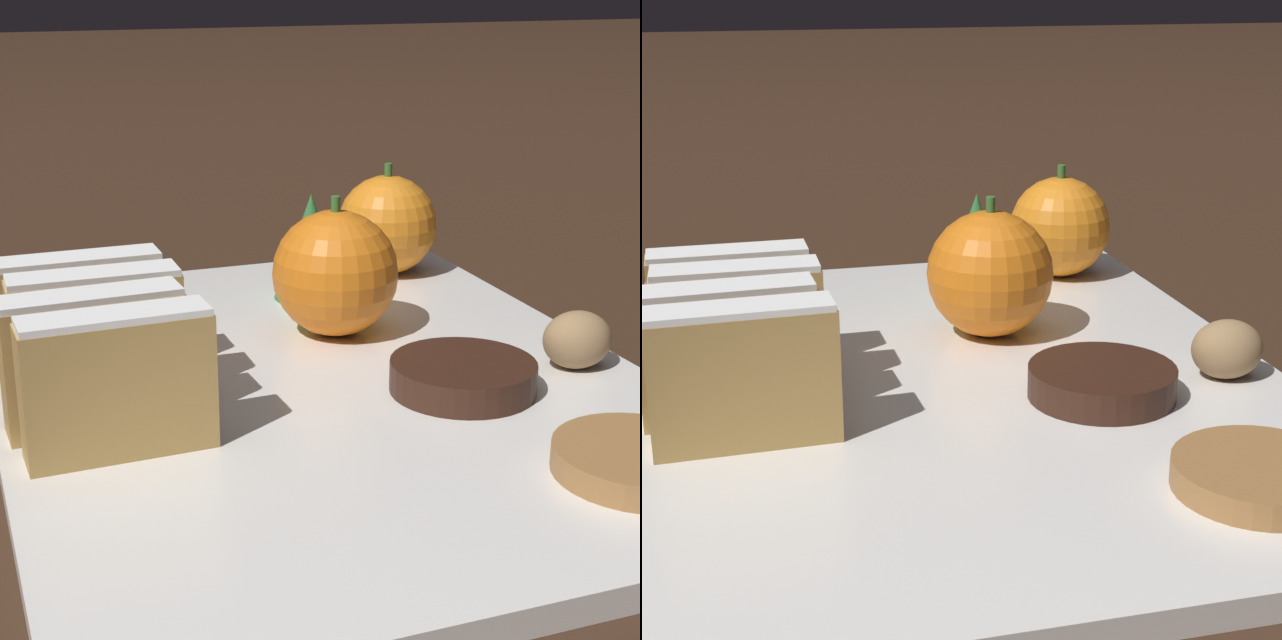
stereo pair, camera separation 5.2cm
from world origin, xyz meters
TOP-DOWN VIEW (x-y plane):
  - ground_plane at (0.00, 0.00)m, footprint 6.00×6.00m
  - serving_platter at (0.00, 0.00)m, footprint 0.31×0.42m
  - stollen_slice_front at (-0.11, -0.05)m, footprint 0.08×0.03m
  - stollen_slice_second at (-0.11, -0.02)m, footprint 0.08×0.03m
  - stollen_slice_third at (-0.11, 0.01)m, footprint 0.08×0.02m
  - stollen_slice_fourth at (-0.11, 0.04)m, footprint 0.08×0.02m
  - orange_near at (0.11, 0.16)m, footprint 0.06×0.06m
  - orange_far at (0.03, 0.06)m, footprint 0.07×0.07m
  - walnut at (0.13, -0.03)m, footprint 0.04×0.03m
  - chocolate_cookie at (0.06, -0.04)m, footprint 0.07×0.07m
  - gingerbread_cookie at (0.08, -0.14)m, footprint 0.07×0.07m
  - evergreen_sprig at (0.04, 0.13)m, footprint 0.05×0.05m

SIDE VIEW (x-z plane):
  - ground_plane at x=0.00m, z-range 0.00..0.00m
  - serving_platter at x=0.00m, z-range 0.00..0.01m
  - gingerbread_cookie at x=0.08m, z-range 0.01..0.02m
  - chocolate_cookie at x=0.06m, z-range 0.01..0.03m
  - walnut at x=0.13m, z-range 0.01..0.04m
  - stollen_slice_front at x=-0.11m, z-range 0.01..0.07m
  - stollen_slice_second at x=-0.11m, z-range 0.01..0.07m
  - stollen_slice_third at x=-0.11m, z-range 0.01..0.07m
  - stollen_slice_fourth at x=-0.11m, z-range 0.01..0.07m
  - evergreen_sprig at x=0.04m, z-range 0.01..0.08m
  - orange_near at x=0.11m, z-range 0.01..0.08m
  - orange_far at x=0.03m, z-range 0.01..0.09m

